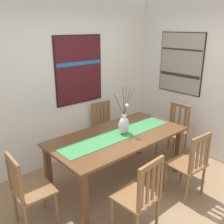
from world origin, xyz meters
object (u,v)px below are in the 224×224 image
object	(u,v)px
painting_on_back_wall	(79,70)
chair_1	(28,190)
centerpiece_vase	(124,124)
chair_3	(174,129)
chair_2	(105,126)
painting_on_side_wall	(181,63)
chair_0	(140,196)
chair_4	(190,164)
dining_table	(118,141)

from	to	relation	value
painting_on_back_wall	chair_1	bearing A→B (deg)	-143.49
centerpiece_vase	chair_3	size ratio (longest dim) A/B	0.73
chair_2	painting_on_side_wall	size ratio (longest dim) A/B	0.85
chair_0	chair_4	distance (m)	1.01
centerpiece_vase	chair_4	bearing A→B (deg)	-63.76
dining_table	chair_2	size ratio (longest dim) A/B	2.15
chair_0	painting_on_side_wall	world-z (taller)	painting_on_side_wall
chair_2	painting_on_back_wall	size ratio (longest dim) A/B	0.81
chair_0	chair_4	bearing A→B (deg)	1.54
chair_1	chair_3	xyz separation A→B (m)	(2.71, -0.04, -0.01)
chair_2	dining_table	bearing A→B (deg)	-119.68
chair_3	chair_4	size ratio (longest dim) A/B	0.99
centerpiece_vase	painting_on_back_wall	distance (m)	1.30
chair_2	chair_4	xyz separation A→B (m)	(-0.01, -1.77, 0.00)
chair_0	chair_1	distance (m)	1.25
centerpiece_vase	chair_0	distance (m)	1.13
dining_table	painting_on_back_wall	distance (m)	1.43
chair_1	chair_0	bearing A→B (deg)	-46.98
chair_0	chair_1	world-z (taller)	chair_0
chair_4	dining_table	bearing A→B (deg)	120.33
dining_table	centerpiece_vase	size ratio (longest dim) A/B	2.89
dining_table	centerpiece_vase	distance (m)	0.26
chair_4	painting_on_back_wall	bearing A→B (deg)	100.74
dining_table	chair_2	bearing A→B (deg)	60.32
dining_table	painting_on_side_wall	xyz separation A→B (m)	(1.74, 0.23, 0.93)
chair_3	painting_on_back_wall	distance (m)	1.98
dining_table	painting_on_back_wall	xyz separation A→B (m)	(0.13, 1.12, 0.87)
centerpiece_vase	chair_3	world-z (taller)	centerpiece_vase
dining_table	chair_1	distance (m)	1.37
centerpiece_vase	painting_on_back_wall	world-z (taller)	painting_on_back_wall
dining_table	chair_4	size ratio (longest dim) A/B	2.08
centerpiece_vase	chair_0	bearing A→B (deg)	-124.09
painting_on_back_wall	chair_0	bearing A→B (deg)	-107.36
chair_2	chair_3	size ratio (longest dim) A/B	0.99
dining_table	chair_0	xyz separation A→B (m)	(-0.50, -0.89, -0.17)
centerpiece_vase	painting_on_side_wall	distance (m)	1.80
chair_1	chair_3	world-z (taller)	same
chair_3	chair_4	xyz separation A→B (m)	(-0.85, -0.85, 0.01)
painting_on_back_wall	painting_on_side_wall	world-z (taller)	painting_on_side_wall
chair_4	centerpiece_vase	bearing A→B (deg)	116.24
chair_3	painting_on_back_wall	world-z (taller)	painting_on_back_wall
chair_2	painting_on_side_wall	xyz separation A→B (m)	(1.23, -0.68, 1.11)
chair_1	chair_2	xyz separation A→B (m)	(1.87, 0.88, 0.00)
chair_1	chair_4	world-z (taller)	chair_4
chair_2	painting_on_side_wall	distance (m)	1.79
chair_4	chair_2	bearing A→B (deg)	89.79
dining_table	chair_1	world-z (taller)	chair_1
dining_table	chair_0	world-z (taller)	chair_0
painting_on_back_wall	centerpiece_vase	bearing A→B (deg)	-91.98
chair_1	chair_4	distance (m)	2.06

